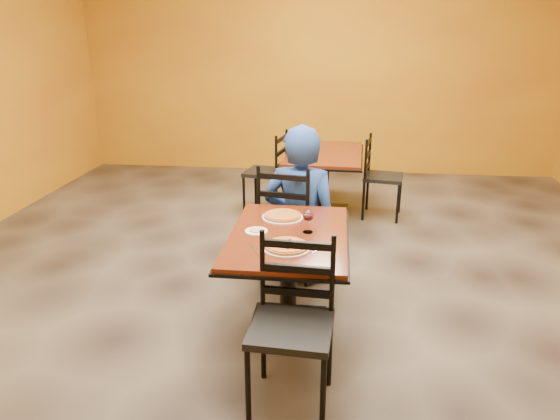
# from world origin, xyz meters

# --- Properties ---
(floor) EXTENTS (7.00, 8.00, 0.01)m
(floor) POSITION_xyz_m (0.00, 0.00, 0.00)
(floor) COLOR black
(floor) RESTS_ON ground
(wall_back) EXTENTS (7.00, 0.01, 3.00)m
(wall_back) POSITION_xyz_m (0.00, 4.00, 1.50)
(wall_back) COLOR #BE8D15
(wall_back) RESTS_ON ground
(table_main) EXTENTS (0.83, 1.23, 0.75)m
(table_main) POSITION_xyz_m (0.00, -0.50, 0.56)
(table_main) COLOR #5F1A0F
(table_main) RESTS_ON floor
(table_second) EXTENTS (0.93, 1.33, 0.75)m
(table_second) POSITION_xyz_m (0.17, 2.01, 0.56)
(table_second) COLOR #5F1A0F
(table_second) RESTS_ON floor
(chair_main_near) EXTENTS (0.48, 0.48, 1.00)m
(chair_main_near) POSITION_xyz_m (0.09, -1.30, 0.50)
(chair_main_near) COLOR black
(chair_main_near) RESTS_ON floor
(chair_main_far) EXTENTS (0.55, 0.55, 1.03)m
(chair_main_far) POSITION_xyz_m (-0.08, 0.41, 0.51)
(chair_main_far) COLOR black
(chair_main_far) RESTS_ON floor
(chair_second_left) EXTENTS (0.52, 0.52, 0.97)m
(chair_second_left) POSITION_xyz_m (-0.52, 2.01, 0.49)
(chair_second_left) COLOR black
(chair_second_left) RESTS_ON floor
(chair_second_right) EXTENTS (0.49, 0.49, 0.94)m
(chair_second_right) POSITION_xyz_m (0.85, 2.01, 0.47)
(chair_second_right) COLOR black
(chair_second_right) RESTS_ON floor
(diner) EXTENTS (0.71, 0.51, 1.36)m
(diner) POSITION_xyz_m (0.02, 0.35, 0.68)
(diner) COLOR navy
(diner) RESTS_ON floor
(plate_main) EXTENTS (0.31, 0.31, 0.01)m
(plate_main) POSITION_xyz_m (0.01, -0.75, 0.76)
(plate_main) COLOR white
(plate_main) RESTS_ON table_main
(pizza_main) EXTENTS (0.28, 0.28, 0.02)m
(pizza_main) POSITION_xyz_m (0.01, -0.75, 0.77)
(pizza_main) COLOR maroon
(pizza_main) RESTS_ON plate_main
(plate_far) EXTENTS (0.31, 0.31, 0.01)m
(plate_far) POSITION_xyz_m (-0.07, -0.19, 0.76)
(plate_far) COLOR white
(plate_far) RESTS_ON table_main
(pizza_far) EXTENTS (0.28, 0.28, 0.02)m
(pizza_far) POSITION_xyz_m (-0.07, -0.19, 0.77)
(pizza_far) COLOR gold
(pizza_far) RESTS_ON plate_far
(side_plate) EXTENTS (0.16, 0.16, 0.01)m
(side_plate) POSITION_xyz_m (-0.23, -0.49, 0.76)
(side_plate) COLOR white
(side_plate) RESTS_ON table_main
(dip) EXTENTS (0.09, 0.09, 0.01)m
(dip) POSITION_xyz_m (-0.23, -0.49, 0.76)
(dip) COLOR tan
(dip) RESTS_ON side_plate
(wine_glass) EXTENTS (0.08, 0.08, 0.18)m
(wine_glass) POSITION_xyz_m (0.13, -0.46, 0.84)
(wine_glass) COLOR white
(wine_glass) RESTS_ON table_main
(fork) EXTENTS (0.10, 0.18, 0.00)m
(fork) POSITION_xyz_m (-0.19, -0.79, 0.75)
(fork) COLOR silver
(fork) RESTS_ON table_main
(knife) EXTENTS (0.13, 0.18, 0.00)m
(knife) POSITION_xyz_m (0.24, -0.72, 0.75)
(knife) COLOR silver
(knife) RESTS_ON table_main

